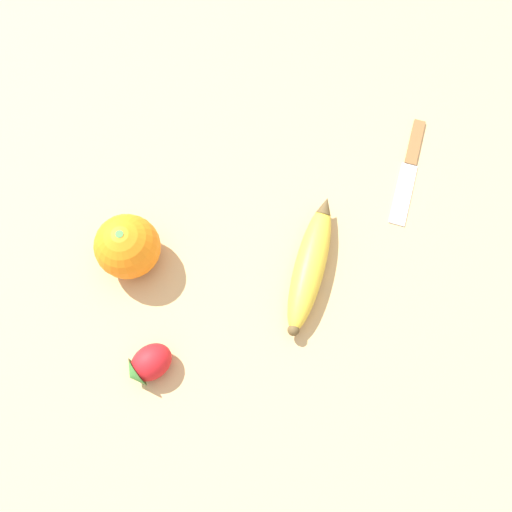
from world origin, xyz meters
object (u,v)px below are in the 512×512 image
object	(u,v)px
banana	(310,264)
strawberry	(148,364)
orange	(128,247)
paring_knife	(410,166)

from	to	relation	value
banana	strawberry	size ratio (longest dim) A/B	2.57
banana	orange	xyz separation A→B (m)	(-0.11, -0.20, 0.02)
orange	paring_knife	bearing A→B (deg)	86.29
banana	strawberry	bearing A→B (deg)	138.27
banana	paring_knife	world-z (taller)	banana
banana	orange	world-z (taller)	orange
banana	paring_knife	bearing A→B (deg)	-28.51
strawberry	paring_knife	world-z (taller)	strawberry
banana	strawberry	distance (m)	0.24
strawberry	paring_knife	bearing A→B (deg)	-177.64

